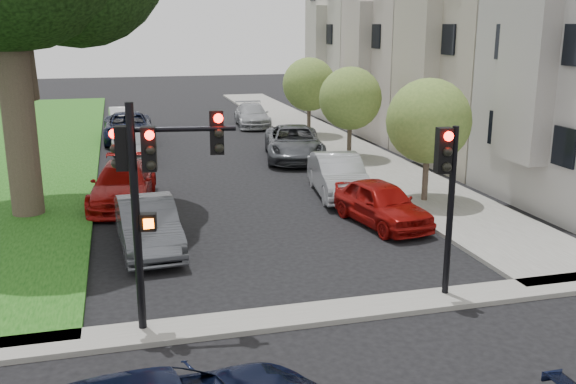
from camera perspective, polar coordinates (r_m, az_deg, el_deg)
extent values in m
plane|color=black|center=(12.42, 6.14, -14.72)|extent=(140.00, 140.00, 0.00)
cube|color=#14430E|center=(34.95, -22.91, 3.58)|extent=(8.00, 44.00, 0.12)
cube|color=slate|center=(36.23, 2.61, 5.08)|extent=(3.50, 44.00, 0.12)
cube|color=slate|center=(14.07, 3.20, -10.69)|extent=(60.00, 1.00, 0.12)
cube|color=gray|center=(22.12, 20.37, 9.67)|extent=(0.70, 2.20, 5.50)
cube|color=black|center=(22.24, 21.25, 12.20)|extent=(0.08, 3.60, 6.00)
cube|color=#B9B5A9|center=(30.45, 18.35, 11.91)|extent=(7.00, 7.40, 10.00)
cube|color=#B9B5A9|center=(28.57, 11.65, 11.20)|extent=(0.70, 2.20, 5.50)
cube|color=black|center=(28.67, 12.31, 13.18)|extent=(0.08, 3.60, 6.00)
cube|color=#999998|center=(36.98, 11.93, 12.68)|extent=(7.00, 7.40, 10.00)
cube|color=#999998|center=(35.44, 6.18, 12.02)|extent=(0.70, 2.20, 5.50)
cube|color=black|center=(35.52, 6.69, 13.63)|extent=(0.08, 3.60, 6.00)
cube|color=#AFAAA0|center=(43.81, 7.44, 13.13)|extent=(7.00, 7.40, 10.00)
cube|color=#AFAAA0|center=(42.53, 2.50, 12.52)|extent=(0.70, 2.20, 5.50)
cube|color=black|center=(42.59, 2.91, 13.86)|extent=(0.08, 3.60, 6.00)
cylinder|color=#41342A|center=(21.91, -22.91, 7.20)|extent=(1.01, 1.01, 7.34)
cylinder|color=#41342A|center=(22.80, 12.13, 1.55)|extent=(0.21, 0.21, 2.07)
sphere|color=#53762F|center=(22.46, 12.38, 6.20)|extent=(2.90, 2.90, 2.90)
cylinder|color=#41342A|center=(29.68, 5.47, 4.77)|extent=(0.20, 0.20, 2.03)
sphere|color=#53762F|center=(29.42, 5.56, 8.29)|extent=(2.85, 2.85, 2.85)
cylinder|color=#41342A|center=(35.75, 1.87, 6.55)|extent=(0.21, 0.21, 2.08)
sphere|color=#53762F|center=(35.53, 1.89, 9.54)|extent=(2.91, 2.91, 2.91)
cylinder|color=black|center=(12.83, -13.33, -2.68)|extent=(0.18, 0.18, 4.69)
cylinder|color=black|center=(12.48, -9.24, 5.56)|extent=(1.98, 0.39, 0.11)
cube|color=black|center=(12.49, -12.27, 3.74)|extent=(0.30, 0.27, 0.86)
cube|color=black|center=(12.57, -6.36, 5.31)|extent=(0.30, 0.27, 0.86)
cube|color=black|center=(12.70, -14.55, 3.78)|extent=(0.27, 0.30, 0.86)
sphere|color=#FF0C05|center=(12.31, -12.30, 4.95)|extent=(0.18, 0.18, 0.18)
sphere|color=black|center=(12.42, -12.16, 2.32)|extent=(0.18, 0.18, 0.18)
cube|color=black|center=(12.83, -12.32, -2.61)|extent=(0.34, 0.27, 0.34)
cube|color=#FF5905|center=(12.71, -12.29, -2.78)|extent=(0.20, 0.03, 0.20)
cylinder|color=black|center=(14.70, 14.21, -1.96)|extent=(0.16, 0.16, 3.97)
cube|color=black|center=(14.24, 13.65, 3.61)|extent=(0.34, 0.30, 0.99)
sphere|color=#FF0C05|center=(14.05, 14.04, 4.82)|extent=(0.21, 0.21, 0.21)
imported|color=maroon|center=(20.17, 8.26, -0.99)|extent=(2.31, 4.28, 1.38)
imported|color=#999BA0|center=(23.42, 4.49, 1.47)|extent=(2.17, 4.74, 1.51)
imported|color=#3F4247|center=(29.78, 0.52, 4.39)|extent=(3.57, 5.92, 1.54)
imported|color=#999BA0|center=(39.69, -3.21, 6.83)|extent=(2.33, 4.88, 1.37)
imported|color=#3F4247|center=(18.15, -12.35, -2.89)|extent=(1.80, 4.42, 1.43)
imported|color=maroon|center=(22.92, -14.44, 0.66)|extent=(2.65, 5.17, 1.44)
imported|color=#999BA0|center=(30.42, -13.68, 4.07)|extent=(2.09, 4.29, 1.41)
imported|color=black|center=(35.43, -14.00, 5.60)|extent=(2.56, 5.53, 1.53)
imported|color=silver|center=(39.98, -14.57, 6.36)|extent=(1.54, 3.91, 1.27)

